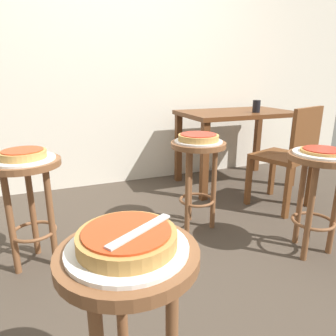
# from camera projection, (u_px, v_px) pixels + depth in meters

# --- Properties ---
(ground_plane) EXTENTS (6.00, 6.00, 0.00)m
(ground_plane) POSITION_uv_depth(u_px,v_px,m) (181.00, 264.00, 1.83)
(ground_plane) COLOR #42382D
(back_wall) EXTENTS (6.00, 0.10, 3.00)m
(back_wall) POSITION_uv_depth(u_px,v_px,m) (111.00, 28.00, 2.87)
(back_wall) COLOR silver
(back_wall) RESTS_ON ground_plane
(stool_foreground) EXTENTS (0.38, 0.38, 0.64)m
(stool_foreground) POSITION_uv_depth(u_px,v_px,m) (130.00, 302.00, 0.85)
(stool_foreground) COLOR brown
(stool_foreground) RESTS_ON ground_plane
(serving_plate_foreground) EXTENTS (0.32, 0.32, 0.01)m
(serving_plate_foreground) POSITION_uv_depth(u_px,v_px,m) (127.00, 248.00, 0.80)
(serving_plate_foreground) COLOR white
(serving_plate_foreground) RESTS_ON stool_foreground
(pizza_foreground) EXTENTS (0.26, 0.26, 0.05)m
(pizza_foreground) POSITION_uv_depth(u_px,v_px,m) (127.00, 238.00, 0.79)
(pizza_foreground) COLOR #B78442
(pizza_foreground) RESTS_ON serving_plate_foreground
(stool_middle) EXTENTS (0.38, 0.38, 0.64)m
(stool_middle) POSITION_uv_depth(u_px,v_px,m) (319.00, 181.00, 1.83)
(stool_middle) COLOR brown
(stool_middle) RESTS_ON ground_plane
(serving_plate_middle) EXTENTS (0.34, 0.34, 0.01)m
(serving_plate_middle) POSITION_uv_depth(u_px,v_px,m) (323.00, 153.00, 1.78)
(serving_plate_middle) COLOR white
(serving_plate_middle) RESTS_ON stool_middle
(pizza_middle) EXTENTS (0.25, 0.25, 0.02)m
(pizza_middle) POSITION_uv_depth(u_px,v_px,m) (323.00, 151.00, 1.78)
(pizza_middle) COLOR #B78442
(pizza_middle) RESTS_ON serving_plate_middle
(stool_leftside) EXTENTS (0.38, 0.38, 0.64)m
(stool_leftside) POSITION_uv_depth(u_px,v_px,m) (28.00, 189.00, 1.71)
(stool_leftside) COLOR brown
(stool_leftside) RESTS_ON ground_plane
(serving_plate_leftside) EXTENTS (0.33, 0.33, 0.01)m
(serving_plate_leftside) POSITION_uv_depth(u_px,v_px,m) (24.00, 159.00, 1.66)
(serving_plate_leftside) COLOR white
(serving_plate_leftside) RESTS_ON stool_leftside
(pizza_leftside) EXTENTS (0.24, 0.24, 0.05)m
(pizza_leftside) POSITION_uv_depth(u_px,v_px,m) (23.00, 154.00, 1.65)
(pizza_leftside) COLOR tan
(pizza_leftside) RESTS_ON serving_plate_leftside
(stool_rear) EXTENTS (0.38, 0.38, 0.64)m
(stool_rear) POSITION_uv_depth(u_px,v_px,m) (198.00, 165.00, 2.16)
(stool_rear) COLOR brown
(stool_rear) RESTS_ON ground_plane
(serving_plate_rear) EXTENTS (0.33, 0.33, 0.01)m
(serving_plate_rear) POSITION_uv_depth(u_px,v_px,m) (198.00, 141.00, 2.11)
(serving_plate_rear) COLOR silver
(serving_plate_rear) RESTS_ON stool_rear
(pizza_rear) EXTENTS (0.28, 0.28, 0.05)m
(pizza_rear) POSITION_uv_depth(u_px,v_px,m) (198.00, 137.00, 2.10)
(pizza_rear) COLOR tan
(pizza_rear) RESTS_ON serving_plate_rear
(dining_table) EXTENTS (1.09, 0.67, 0.74)m
(dining_table) POSITION_uv_depth(u_px,v_px,m) (236.00, 123.00, 3.04)
(dining_table) COLOR #5B3319
(dining_table) RESTS_ON ground_plane
(cup_near_edge) EXTENTS (0.07, 0.07, 0.12)m
(cup_near_edge) POSITION_uv_depth(u_px,v_px,m) (256.00, 106.00, 2.88)
(cup_near_edge) COLOR black
(cup_near_edge) RESTS_ON dining_table
(wooden_chair) EXTENTS (0.50, 0.50, 0.85)m
(wooden_chair) POSITION_uv_depth(u_px,v_px,m) (290.00, 154.00, 2.49)
(wooden_chair) COLOR brown
(wooden_chair) RESTS_ON ground_plane
(pizza_server_knife) EXTENTS (0.20, 0.13, 0.01)m
(pizza_server_knife) POSITION_uv_depth(u_px,v_px,m) (140.00, 230.00, 0.78)
(pizza_server_knife) COLOR silver
(pizza_server_knife) RESTS_ON pizza_foreground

